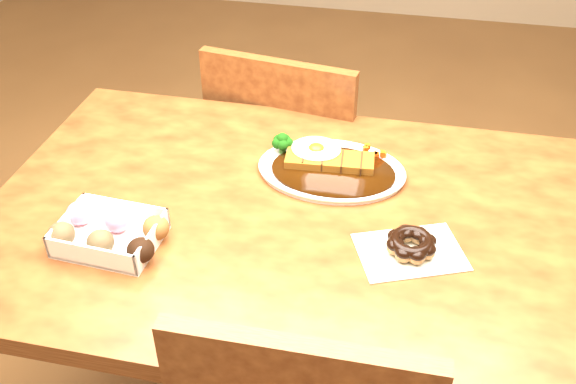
% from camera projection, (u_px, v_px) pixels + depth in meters
% --- Properties ---
extents(table, '(1.20, 0.80, 0.75)m').
position_uv_depth(table, '(290.00, 251.00, 1.31)').
color(table, '#4E200F').
rests_on(table, ground).
extents(chair_far, '(0.48, 0.48, 0.87)m').
position_uv_depth(chair_far, '(294.00, 168.00, 1.85)').
color(chair_far, '#4E200F').
rests_on(chair_far, ground).
extents(katsu_curry_plate, '(0.31, 0.22, 0.06)m').
position_uv_depth(katsu_curry_plate, '(329.00, 166.00, 1.35)').
color(katsu_curry_plate, white).
rests_on(katsu_curry_plate, table).
extents(donut_box, '(0.21, 0.15, 0.05)m').
position_uv_depth(donut_box, '(109.00, 232.00, 1.17)').
color(donut_box, white).
rests_on(donut_box, table).
extents(pon_de_ring, '(0.22, 0.19, 0.04)m').
position_uv_depth(pon_de_ring, '(411.00, 245.00, 1.15)').
color(pon_de_ring, silver).
rests_on(pon_de_ring, table).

